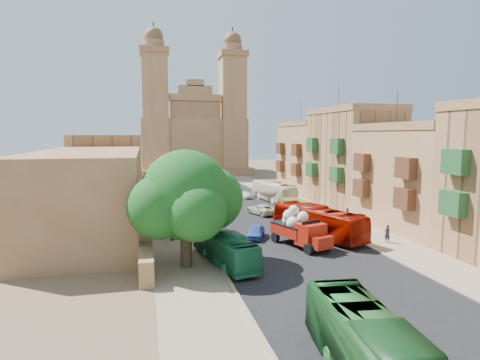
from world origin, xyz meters
name	(u,v)px	position (x,y,z in m)	size (l,w,h in m)	color
ground	(324,274)	(0.00, 0.00, 0.00)	(260.00, 260.00, 0.00)	brown
road_surface	(234,204)	(0.00, 30.00, 0.01)	(14.00, 140.00, 0.01)	black
sidewalk_east	(295,202)	(9.50, 30.00, 0.01)	(5.00, 140.00, 0.01)	#8B735B
sidewalk_west	(167,207)	(-9.50, 30.00, 0.01)	(5.00, 140.00, 0.01)	#8B735B
kerb_east	(279,202)	(7.00, 30.00, 0.06)	(0.25, 140.00, 0.12)	#8B735B
kerb_west	(185,206)	(-7.00, 30.00, 0.06)	(0.25, 140.00, 0.12)	#8B735B
townhouse_b	(418,176)	(15.95, 11.00, 5.66)	(9.00, 14.00, 14.90)	#956943
townhouse_c	(352,157)	(15.95, 25.00, 6.91)	(9.00, 14.00, 17.40)	#9E6F48
townhouse_d	(312,157)	(15.95, 39.00, 6.16)	(9.00, 14.00, 15.90)	#956943
west_wall	(145,216)	(-12.50, 20.00, 0.90)	(1.00, 40.00, 1.80)	#956943
west_building_low	(90,191)	(-18.00, 18.00, 4.20)	(10.00, 28.00, 8.40)	brown
west_building_mid	(110,165)	(-18.00, 44.00, 5.00)	(10.00, 22.00, 10.00)	#9E6F48
church	(193,137)	(0.00, 78.61, 9.52)	(28.00, 22.50, 36.30)	#956943
ficus_tree	(187,198)	(-9.42, 4.01, 5.31)	(8.98, 8.26, 8.98)	#3C2D1E
street_tree_a	(172,205)	(-10.00, 12.00, 3.39)	(3.29, 3.29, 5.06)	#3C2D1E
street_tree_b	(165,187)	(-10.00, 24.00, 3.60)	(3.49, 3.49, 5.37)	#3C2D1E
street_tree_c	(161,180)	(-10.00, 36.00, 3.18)	(3.09, 3.09, 4.75)	#3C2D1E
street_tree_d	(158,174)	(-10.00, 48.00, 2.96)	(2.88, 2.88, 4.43)	#3C2D1E
red_truck	(300,229)	(1.08, 7.18, 1.60)	(4.15, 6.59, 3.64)	maroon
olive_pickup	(295,208)	(5.63, 20.00, 0.98)	(2.47, 4.97, 2.00)	#4C5A21
bus_green_south	(378,360)	(-4.00, -13.17, 1.53)	(2.58, 11.01, 3.07)	#194D20
bus_green_north	(224,247)	(-6.50, 4.19, 1.27)	(2.13, 9.08, 2.53)	#1B6944
bus_red_east	(318,222)	(4.00, 9.89, 1.53)	(2.57, 10.97, 3.06)	#8B0E02
bus_cream_east	(273,191)	(6.50, 31.34, 1.50)	(2.52, 10.75, 2.99)	beige
car_blue_a	(256,232)	(-2.07, 10.87, 0.64)	(1.51, 3.75, 1.28)	#3355AD
car_white_a	(213,197)	(-2.47, 33.12, 0.69)	(1.47, 4.21, 1.39)	white
car_cream	(261,209)	(1.82, 22.01, 0.65)	(2.16, 4.69, 1.30)	#C0BC9A
car_dkblue	(185,184)	(-5.00, 49.91, 0.72)	(2.03, 4.99, 1.45)	#131E50
car_white_b	(244,195)	(2.84, 35.17, 0.57)	(1.35, 3.35, 1.14)	white
car_blue_b	(193,179)	(-2.48, 58.96, 0.60)	(1.27, 3.64, 1.20)	#365FA4
pedestrian_a	(387,234)	(9.47, 6.47, 0.85)	(0.62, 0.40, 1.69)	black
pedestrian_c	(347,215)	(10.42, 15.85, 0.79)	(0.92, 0.38, 1.57)	#2D2D2F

